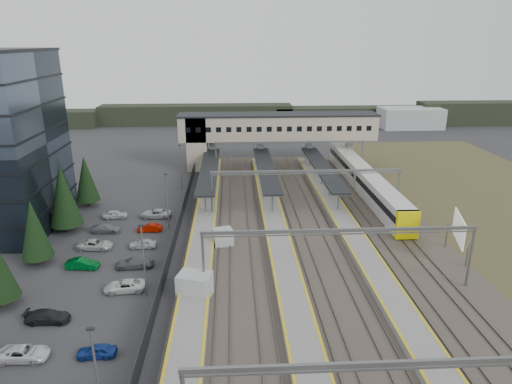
{
  "coord_description": "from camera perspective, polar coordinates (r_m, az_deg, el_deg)",
  "views": [
    {
      "loc": [
        1.17,
        -50.07,
        25.31
      ],
      "look_at": [
        4.54,
        13.71,
        4.0
      ],
      "focal_mm": 32.0,
      "sensor_mm": 36.0,
      "label": 1
    }
  ],
  "objects": [
    {
      "name": "treeline_far",
      "position": [
        145.86,
        6.03,
        9.53
      ],
      "size": [
        170.0,
        19.0,
        7.0
      ],
      "color": "black",
      "rests_on": "ground"
    },
    {
      "name": "train",
      "position": [
        81.81,
        13.32,
        1.53
      ],
      "size": [
        3.06,
        42.56,
        3.85
      ],
      "color": "silver",
      "rests_on": "ground"
    },
    {
      "name": "ground",
      "position": [
        56.12,
        -3.93,
        -8.41
      ],
      "size": [
        220.0,
        220.0,
        0.0
      ],
      "primitive_type": "plane",
      "color": "#2B2B2D",
      "rests_on": "ground"
    },
    {
      "name": "footbridge",
      "position": [
        93.92,
        1.03,
        7.79
      ],
      "size": [
        40.4,
        6.4,
        11.2
      ],
      "color": "#A39482",
      "rests_on": "ground"
    },
    {
      "name": "relay_cabin_near",
      "position": [
        48.12,
        -7.67,
        -11.57
      ],
      "size": [
        3.83,
        3.22,
        2.74
      ],
      "color": "#A8ACAE",
      "rests_on": "ground"
    },
    {
      "name": "car_park",
      "position": [
        52.3,
        -19.13,
        -10.86
      ],
      "size": [
        10.61,
        44.75,
        1.28
      ],
      "color": "#B0B1B5",
      "rests_on": "ground"
    },
    {
      "name": "gantries",
      "position": [
        57.51,
        8.02,
        -1.36
      ],
      "size": [
        28.4,
        62.28,
        7.17
      ],
      "color": "slate",
      "rests_on": "ground"
    },
    {
      "name": "lampposts",
      "position": [
        56.2,
        -12.21,
        -3.91
      ],
      "size": [
        0.5,
        53.25,
        8.07
      ],
      "color": "slate",
      "rests_on": "ground"
    },
    {
      "name": "relay_cabin_far",
      "position": [
        59.26,
        -4.16,
        -5.69
      ],
      "size": [
        2.89,
        2.6,
        2.25
      ],
      "color": "#A8ACAE",
      "rests_on": "ground"
    },
    {
      "name": "billboard",
      "position": [
        60.02,
        24.02,
        -4.34
      ],
      "size": [
        1.84,
        6.16,
        5.46
      ],
      "color": "slate",
      "rests_on": "ground"
    },
    {
      "name": "canopies",
      "position": [
        80.2,
        1.26,
        2.98
      ],
      "size": [
        23.1,
        30.0,
        3.28
      ],
      "color": "black",
      "rests_on": "ground"
    },
    {
      "name": "rail_corridor",
      "position": [
        61.04,
        4.96,
        -5.82
      ],
      "size": [
        34.0,
        90.0,
        0.92
      ],
      "color": "#39322B",
      "rests_on": "ground"
    },
    {
      "name": "conifer_row",
      "position": [
        55.6,
        -27.51,
        -5.37
      ],
      "size": [
        4.42,
        49.82,
        9.5
      ],
      "color": "black",
      "rests_on": "ground"
    },
    {
      "name": "fence",
      "position": [
        60.69,
        -10.07,
        -5.47
      ],
      "size": [
        0.08,
        90.0,
        2.0
      ],
      "color": "#26282B",
      "rests_on": "ground"
    }
  ]
}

